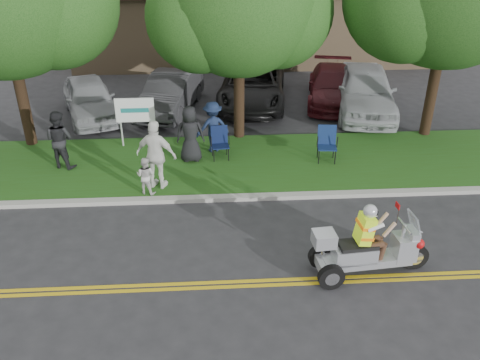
{
  "coord_description": "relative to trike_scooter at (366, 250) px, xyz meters",
  "views": [
    {
      "loc": [
        -0.46,
        -8.99,
        7.2
      ],
      "look_at": [
        0.21,
        2.0,
        1.19
      ],
      "focal_mm": 38.0,
      "sensor_mm": 36.0,
      "label": 1
    }
  ],
  "objects": [
    {
      "name": "curb",
      "position": [
        -2.8,
        3.34,
        -0.56
      ],
      "size": [
        60.0,
        0.25,
        0.12
      ],
      "primitive_type": "cube",
      "color": "#A8A89E",
      "rests_on": "ground"
    },
    {
      "name": "spectator_chair_b",
      "position": [
        -3.91,
        5.66,
        0.38
      ],
      "size": [
        0.87,
        0.57,
        1.77
      ],
      "primitive_type": "imported",
      "rotation": [
        0.0,
        0.0,
        3.13
      ],
      "color": "black",
      "rests_on": "grass_verge"
    },
    {
      "name": "tree_mid",
      "position": [
        -2.25,
        7.52,
        3.82
      ],
      "size": [
        5.88,
        4.8,
        7.05
      ],
      "color": "#332114",
      "rests_on": "ground"
    },
    {
      "name": "lawn_chair_b",
      "position": [
        0.31,
        5.48,
        0.1
      ],
      "size": [
        0.63,
        0.65,
        1.09
      ],
      "rotation": [
        0.0,
        0.0,
        -0.11
      ],
      "color": "black",
      "rests_on": "grass_verge"
    },
    {
      "name": "business_sign",
      "position": [
        -5.7,
        6.89,
        0.64
      ],
      "size": [
        1.25,
        0.06,
        1.75
      ],
      "color": "silver",
      "rests_on": "ground"
    },
    {
      "name": "child_right",
      "position": [
        -5.1,
        3.69,
        0.03
      ],
      "size": [
        0.63,
        0.56,
        1.08
      ],
      "primitive_type": "imported",
      "rotation": [
        0.0,
        0.0,
        2.8
      ],
      "color": "silver",
      "rests_on": "grass_verge"
    },
    {
      "name": "parked_car_far_left",
      "position": [
        -7.8,
        9.86,
        0.12
      ],
      "size": [
        3.04,
        4.63,
        1.47
      ],
      "primitive_type": "imported",
      "rotation": [
        0.0,
        0.0,
        0.33
      ],
      "color": "#9A9CA0",
      "rests_on": "ground"
    },
    {
      "name": "centerline_near",
      "position": [
        -2.8,
        -0.29,
        -0.61
      ],
      "size": [
        60.0,
        0.1,
        0.01
      ],
      "primitive_type": "cube",
      "color": "gold",
      "rests_on": "ground"
    },
    {
      "name": "parked_car_far_right",
      "position": [
        2.69,
        9.72,
        0.28
      ],
      "size": [
        3.03,
        5.56,
        1.79
      ],
      "primitive_type": "imported",
      "rotation": [
        0.0,
        0.0,
        -0.18
      ],
      "color": "#ADB1B4",
      "rests_on": "ground"
    },
    {
      "name": "parked_car_left",
      "position": [
        -4.8,
        10.31,
        0.12
      ],
      "size": [
        2.6,
        4.69,
        1.47
      ],
      "primitive_type": "imported",
      "rotation": [
        0.0,
        0.0,
        -0.25
      ],
      "color": "#313134",
      "rests_on": "ground"
    },
    {
      "name": "spectator_chair_a",
      "position": [
        -3.21,
        6.33,
        0.32
      ],
      "size": [
        1.2,
        0.9,
        1.66
      ],
      "primitive_type": "imported",
      "rotation": [
        0.0,
        0.0,
        3.43
      ],
      "color": "#182544",
      "rests_on": "grass_verge"
    },
    {
      "name": "ground",
      "position": [
        -2.8,
        0.29,
        -0.62
      ],
      "size": [
        120.0,
        120.0,
        0.0
      ],
      "primitive_type": "plane",
      "color": "#28282B",
      "rests_on": "ground"
    },
    {
      "name": "spectator_adult_mid",
      "position": [
        -7.81,
        5.49,
        0.38
      ],
      "size": [
        1.05,
        0.95,
        1.78
      ],
      "primitive_type": "imported",
      "rotation": [
        0.0,
        0.0,
        2.76
      ],
      "color": "black",
      "rests_on": "grass_verge"
    },
    {
      "name": "parked_car_right",
      "position": [
        1.7,
        10.93,
        0.06
      ],
      "size": [
        2.82,
        4.97,
        1.36
      ],
      "primitive_type": "imported",
      "rotation": [
        0.0,
        0.0,
        -0.21
      ],
      "color": "#430F15",
      "rests_on": "ground"
    },
    {
      "name": "commercial_building",
      "position": [
        -0.8,
        19.26,
        1.39
      ],
      "size": [
        18.0,
        8.2,
        4.0
      ],
      "color": "#9E7F5B",
      "rests_on": "ground"
    },
    {
      "name": "centerline_far",
      "position": [
        -2.8,
        -0.13,
        -0.61
      ],
      "size": [
        60.0,
        0.1,
        0.01
      ],
      "primitive_type": "cube",
      "color": "gold",
      "rests_on": "ground"
    },
    {
      "name": "spectator_adult_right",
      "position": [
        -4.8,
        4.01,
        0.49
      ],
      "size": [
        1.27,
        0.85,
        2.0
      ],
      "primitive_type": "imported",
      "rotation": [
        0.0,
        0.0,
        2.8
      ],
      "color": "white",
      "rests_on": "grass_verge"
    },
    {
      "name": "parked_car_mid",
      "position": [
        -1.55,
        11.02,
        0.15
      ],
      "size": [
        3.25,
        5.81,
        1.54
      ],
      "primitive_type": "imported",
      "rotation": [
        0.0,
        0.0,
        -0.13
      ],
      "color": "black",
      "rests_on": "ground"
    },
    {
      "name": "lawn_chair_a",
      "position": [
        -3.01,
        5.86,
        0.06
      ],
      "size": [
        0.58,
        0.6,
        1.01
      ],
      "rotation": [
        0.0,
        0.0,
        0.1
      ],
      "color": "black",
      "rests_on": "grass_verge"
    },
    {
      "name": "grass_verge",
      "position": [
        -2.8,
        5.49,
        -0.56
      ],
      "size": [
        60.0,
        4.0,
        0.1
      ],
      "primitive_type": "cube",
      "color": "#265216",
      "rests_on": "ground"
    },
    {
      "name": "trike_scooter",
      "position": [
        0.0,
        0.0,
        0.0
      ],
      "size": [
        2.69,
        0.94,
        1.76
      ],
      "rotation": [
        0.0,
        0.0,
        0.09
      ],
      "color": "black",
      "rests_on": "ground"
    }
  ]
}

